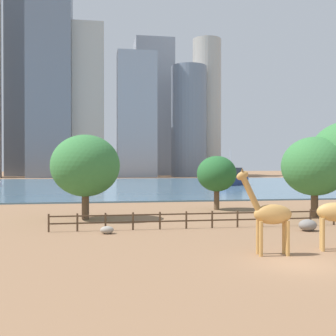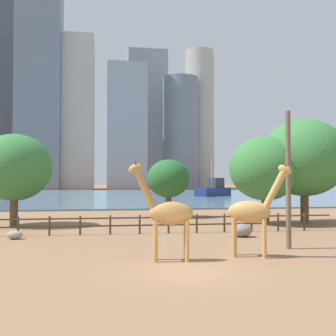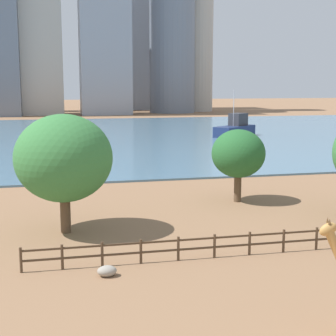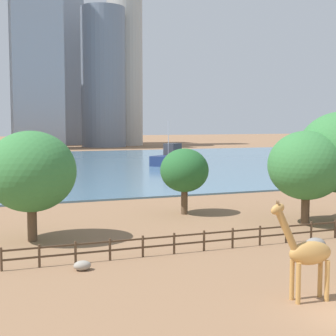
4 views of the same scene
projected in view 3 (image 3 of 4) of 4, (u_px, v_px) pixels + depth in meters
The scene contains 12 objects.
ground_plane at pixel (115, 134), 93.76m from camera, with size 400.00×400.00×0.00m, color #8C6647.
harbor_water at pixel (117, 136), 90.86m from camera, with size 180.00×86.00×0.20m, color slate.
boulder_near_fence at pixel (107, 271), 24.99m from camera, with size 0.95×0.71×0.53m, color gray.
enclosure_fence at pixel (259, 241), 28.14m from camera, with size 26.12×0.14×1.30m.
tree_center_broad at pixel (64, 158), 31.62m from camera, with size 6.04×6.04×7.44m.
tree_left_small at pixel (238, 154), 40.16m from camera, with size 4.21×4.21×5.74m.
boat_ferry at pixel (235, 128), 88.81m from camera, with size 8.92×8.05×7.99m.
skyline_tower_needle at pixel (125, 22), 178.03m from camera, with size 17.06×15.79×60.32m, color #939EAD.
skyline_block_central at pixel (195, 23), 167.46m from camera, with size 11.97×11.97×57.40m, color #ADA89E.
skyline_tower_glass at pixel (40, 14), 147.92m from camera, with size 11.70×11.87×57.71m, color #B7B2A8.
skyline_tower_short at pixel (105, 33), 148.65m from camera, with size 14.60×9.62×46.99m, color #939EAD.
skyline_block_wide at pixel (172, 41), 159.73m from camera, with size 14.18×14.18×44.13m, color slate.
Camera 3 is at (-11.31, -13.32, 9.30)m, focal length 55.00 mm.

